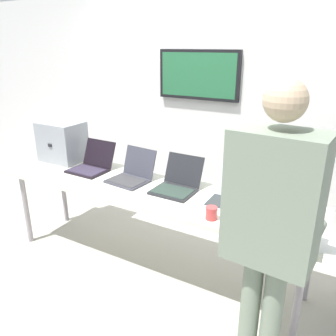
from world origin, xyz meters
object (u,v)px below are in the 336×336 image
laptop_station_3 (231,194)px  laptop_station_4 (290,209)px  coffee_mug (211,213)px  laptop_station_2 (177,183)px  equipment_box (62,142)px  laptop_station_0 (92,164)px  workbench (148,193)px  person (272,220)px  laptop_station_1 (132,174)px

laptop_station_3 → laptop_station_4: bearing=-1.2°
coffee_mug → laptop_station_2: bearing=143.6°
laptop_station_3 → laptop_station_4: (0.43, -0.01, -0.01)m
equipment_box → coffee_mug: equipment_box is taller
laptop_station_0 → laptop_station_3: size_ratio=1.02×
laptop_station_4 → workbench: bearing=-176.7°
laptop_station_3 → person: person is taller
laptop_station_0 → laptop_station_2: 0.93m
workbench → coffee_mug: (0.68, -0.25, 0.10)m
laptop_station_0 → laptop_station_1: 0.48m
laptop_station_0 → equipment_box: bearing=170.1°
workbench → laptop_station_4: laptop_station_4 is taller
equipment_box → laptop_station_3: 1.84m
workbench → laptop_station_1: 0.24m
equipment_box → laptop_station_3: (1.83, -0.09, -0.14)m
workbench → laptop_station_4: size_ratio=8.08×
workbench → coffee_mug: size_ratio=31.24×
laptop_station_2 → coffee_mug: laptop_station_2 is taller
laptop_station_1 → person: person is taller
laptop_station_4 → person: bearing=-88.5°
laptop_station_2 → coffee_mug: bearing=-36.4°
laptop_station_1 → laptop_station_3: size_ratio=1.03×
laptop_station_3 → equipment_box: bearing=177.2°
workbench → laptop_station_0: size_ratio=7.61×
workbench → laptop_station_1: (-0.20, 0.06, 0.11)m
equipment_box → workbench: bearing=-8.2°
laptop_station_1 → laptop_station_4: (1.33, 0.00, -0.01)m
equipment_box → laptop_station_4: bearing=-2.5°
laptop_station_4 → coffee_mug: laptop_station_4 is taller
equipment_box → laptop_station_1: 0.95m
laptop_station_4 → laptop_station_1: bearing=-179.9°
person → workbench: bearing=151.5°
person → equipment_box: bearing=161.0°
workbench → person: (1.15, -0.62, 0.35)m
workbench → equipment_box: bearing=171.8°
laptop_station_2 → coffee_mug: size_ratio=4.12×
workbench → laptop_station_1: size_ratio=7.51×
laptop_station_2 → laptop_station_3: bearing=0.3°
coffee_mug → laptop_station_3: bearing=86.5°
workbench → laptop_station_2: bearing=16.5°
person → laptop_station_3: bearing=123.0°
laptop_station_2 → laptop_station_4: 0.89m
equipment_box → person: bearing=-19.0°
laptop_station_1 → laptop_station_3: 0.90m
equipment_box → person: size_ratio=0.24×
laptop_station_2 → laptop_station_1: bearing=-178.9°
workbench → laptop_station_2: (0.24, 0.07, 0.11)m
laptop_station_3 → laptop_station_2: bearing=-179.7°
laptop_station_2 → laptop_station_3: size_ratio=1.02×
coffee_mug → equipment_box: bearing=167.1°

